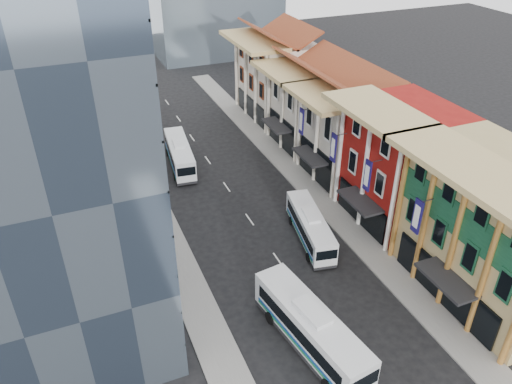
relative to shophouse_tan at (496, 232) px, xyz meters
name	(u,v)px	position (x,y,z in m)	size (l,w,h in m)	color
sidewalk_right	(323,202)	(-5.50, 17.00, -5.92)	(3.00, 90.00, 0.15)	slate
sidewalk_left	(168,238)	(-22.50, 17.00, -5.92)	(3.00, 90.00, 0.15)	slate
shophouse_tan	(496,232)	(0.00, 0.00, 0.00)	(8.00, 14.00, 12.00)	tan
shophouse_red	(402,164)	(0.00, 12.00, 0.00)	(8.00, 10.00, 12.00)	maroon
shophouse_cream_near	(349,135)	(0.00, 21.50, -1.00)	(8.00, 9.00, 10.00)	beige
shophouse_cream_mid	(312,107)	(0.00, 30.50, -1.00)	(8.00, 9.00, 10.00)	beige
shophouse_cream_far	(278,78)	(0.00, 41.00, -0.50)	(8.00, 12.00, 11.00)	beige
office_tower	(41,120)	(-31.00, 14.00, 9.00)	(12.00, 26.00, 30.00)	#3C4B5F
office_block_far	(57,109)	(-30.00, 37.00, 1.00)	(10.00, 18.00, 14.00)	gray
bus_left_near	(311,328)	(-16.00, 0.09, -4.16)	(2.69, 11.49, 3.69)	silver
bus_left_far	(180,154)	(-17.50, 30.83, -4.36)	(2.39, 10.20, 3.27)	white
bus_right	(310,227)	(-9.93, 11.66, -4.47)	(2.23, 9.52, 3.05)	white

